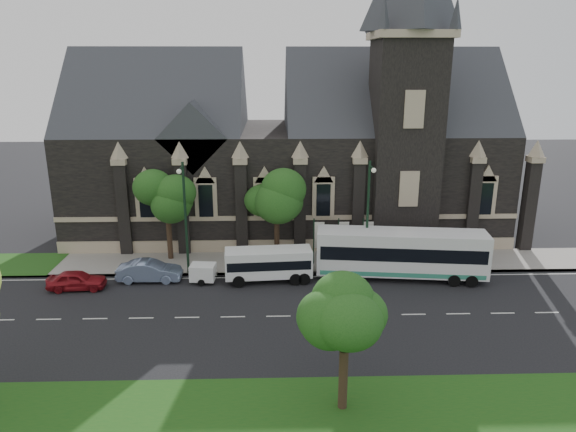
{
  "coord_description": "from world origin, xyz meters",
  "views": [
    {
      "loc": [
        2.74,
        -31.06,
        16.11
      ],
      "look_at": [
        3.81,
        6.0,
        5.12
      ],
      "focal_mm": 32.49,
      "sensor_mm": 36.0,
      "label": 1
    }
  ],
  "objects_px": {
    "banner_flag_center": "(342,237)",
    "sedan": "(150,271)",
    "tree_park_east": "(348,320)",
    "banner_flag_right": "(366,237)",
    "street_lamp_mid": "(185,213)",
    "shuttle_bus": "(269,263)",
    "street_lamp_near": "(368,211)",
    "tree_walk_left": "(170,194)",
    "tour_coach": "(401,253)",
    "car_far_red": "(77,280)",
    "box_trailer": "(203,272)",
    "tree_walk_right": "(279,192)",
    "banner_flag_left": "(317,238)"
  },
  "relations": [
    {
      "from": "street_lamp_mid",
      "to": "sedan",
      "type": "xyz_separation_m",
      "value": [
        -2.77,
        -0.97,
        -4.31
      ]
    },
    {
      "from": "tree_park_east",
      "to": "sedan",
      "type": "height_order",
      "value": "tree_park_east"
    },
    {
      "from": "tree_walk_left",
      "to": "shuttle_bus",
      "type": "distance_m",
      "value": 10.38
    },
    {
      "from": "banner_flag_right",
      "to": "tour_coach",
      "type": "relative_size",
      "value": 0.31
    },
    {
      "from": "street_lamp_mid",
      "to": "banner_flag_right",
      "type": "bearing_deg",
      "value": 7.6
    },
    {
      "from": "tree_park_east",
      "to": "banner_flag_right",
      "type": "relative_size",
      "value": 1.57
    },
    {
      "from": "tree_walk_right",
      "to": "tour_coach",
      "type": "relative_size",
      "value": 0.6
    },
    {
      "from": "tree_park_east",
      "to": "tree_walk_left",
      "type": "distance_m",
      "value": 23.36
    },
    {
      "from": "banner_flag_center",
      "to": "sedan",
      "type": "bearing_deg",
      "value": -169.18
    },
    {
      "from": "banner_flag_left",
      "to": "car_far_red",
      "type": "relative_size",
      "value": 0.96
    },
    {
      "from": "tree_walk_right",
      "to": "tour_coach",
      "type": "distance_m",
      "value": 11.02
    },
    {
      "from": "banner_flag_right",
      "to": "tour_coach",
      "type": "height_order",
      "value": "banner_flag_right"
    },
    {
      "from": "tree_walk_right",
      "to": "tree_park_east",
      "type": "bearing_deg",
      "value": -81.58
    },
    {
      "from": "banner_flag_center",
      "to": "box_trailer",
      "type": "relative_size",
      "value": 1.46
    },
    {
      "from": "box_trailer",
      "to": "sedan",
      "type": "bearing_deg",
      "value": 179.67
    },
    {
      "from": "street_lamp_mid",
      "to": "box_trailer",
      "type": "bearing_deg",
      "value": -45.5
    },
    {
      "from": "sedan",
      "to": "banner_flag_left",
      "type": "bearing_deg",
      "value": -77.27
    },
    {
      "from": "banner_flag_center",
      "to": "sedan",
      "type": "distance_m",
      "value": 15.41
    },
    {
      "from": "sedan",
      "to": "tree_park_east",
      "type": "bearing_deg",
      "value": -139.73
    },
    {
      "from": "tree_walk_left",
      "to": "banner_flag_right",
      "type": "distance_m",
      "value": 16.52
    },
    {
      "from": "street_lamp_mid",
      "to": "tour_coach",
      "type": "relative_size",
      "value": 0.69
    },
    {
      "from": "shuttle_bus",
      "to": "street_lamp_mid",
      "type": "bearing_deg",
      "value": 165.1
    },
    {
      "from": "tree_walk_left",
      "to": "street_lamp_mid",
      "type": "distance_m",
      "value": 4.08
    },
    {
      "from": "street_lamp_mid",
      "to": "sedan",
      "type": "distance_m",
      "value": 5.22
    },
    {
      "from": "sedan",
      "to": "street_lamp_near",
      "type": "bearing_deg",
      "value": -86.38
    },
    {
      "from": "banner_flag_right",
      "to": "car_far_red",
      "type": "relative_size",
      "value": 0.96
    },
    {
      "from": "tree_park_east",
      "to": "banner_flag_right",
      "type": "height_order",
      "value": "tree_park_east"
    },
    {
      "from": "shuttle_bus",
      "to": "sedan",
      "type": "height_order",
      "value": "shuttle_bus"
    },
    {
      "from": "tree_park_east",
      "to": "tree_walk_right",
      "type": "bearing_deg",
      "value": 98.42
    },
    {
      "from": "tree_walk_right",
      "to": "banner_flag_center",
      "type": "bearing_deg",
      "value": -18.64
    },
    {
      "from": "tree_walk_left",
      "to": "banner_flag_right",
      "type": "height_order",
      "value": "tree_walk_left"
    },
    {
      "from": "tour_coach",
      "to": "sedan",
      "type": "height_order",
      "value": "tour_coach"
    },
    {
      "from": "tour_coach",
      "to": "sedan",
      "type": "distance_m",
      "value": 19.33
    },
    {
      "from": "tour_coach",
      "to": "banner_flag_left",
      "type": "bearing_deg",
      "value": 162.57
    },
    {
      "from": "banner_flag_right",
      "to": "box_trailer",
      "type": "distance_m",
      "value": 13.44
    },
    {
      "from": "tree_walk_right",
      "to": "street_lamp_near",
      "type": "bearing_deg",
      "value": -28.06
    },
    {
      "from": "banner_flag_right",
      "to": "street_lamp_near",
      "type": "bearing_deg",
      "value": -98.56
    },
    {
      "from": "street_lamp_mid",
      "to": "banner_flag_left",
      "type": "height_order",
      "value": "street_lamp_mid"
    },
    {
      "from": "tree_walk_right",
      "to": "tour_coach",
      "type": "xyz_separation_m",
      "value": [
        9.31,
        -4.52,
        -3.78
      ]
    },
    {
      "from": "tree_walk_right",
      "to": "shuttle_bus",
      "type": "height_order",
      "value": "tree_walk_right"
    },
    {
      "from": "banner_flag_left",
      "to": "banner_flag_center",
      "type": "relative_size",
      "value": 1.0
    },
    {
      "from": "tree_park_east",
      "to": "banner_flag_left",
      "type": "distance_m",
      "value": 18.46
    },
    {
      "from": "tree_park_east",
      "to": "car_far_red",
      "type": "xyz_separation_m",
      "value": [
        -17.96,
        14.06,
        -3.91
      ]
    },
    {
      "from": "street_lamp_near",
      "to": "tree_walk_left",
      "type": "bearing_deg",
      "value": 167.13
    },
    {
      "from": "street_lamp_mid",
      "to": "shuttle_bus",
      "type": "bearing_deg",
      "value": -10.79
    },
    {
      "from": "tree_park_east",
      "to": "tour_coach",
      "type": "bearing_deg",
      "value": 67.77
    },
    {
      "from": "banner_flag_right",
      "to": "car_far_red",
      "type": "xyz_separation_m",
      "value": [
        -22.07,
        -4.26,
        -1.67
      ]
    },
    {
      "from": "tour_coach",
      "to": "shuttle_bus",
      "type": "bearing_deg",
      "value": -171.44
    },
    {
      "from": "tree_park_east",
      "to": "tree_walk_left",
      "type": "height_order",
      "value": "tree_walk_left"
    },
    {
      "from": "shuttle_bus",
      "to": "sedan",
      "type": "xyz_separation_m",
      "value": [
        -9.12,
        0.24,
        -0.67
      ]
    }
  ]
}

